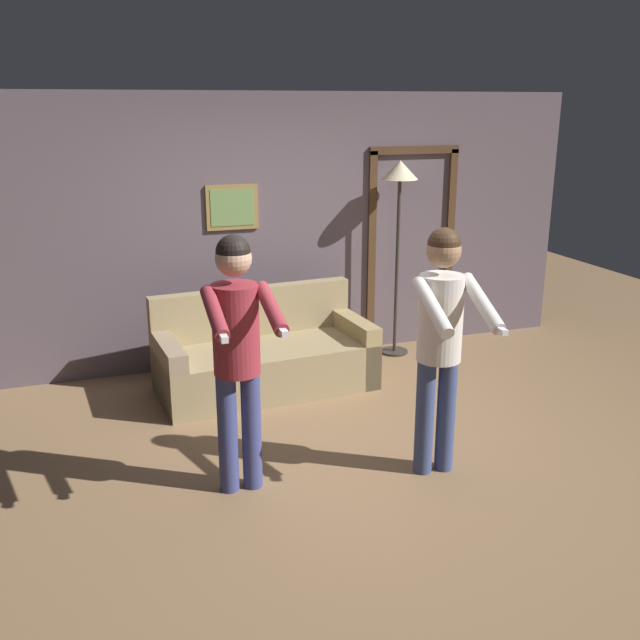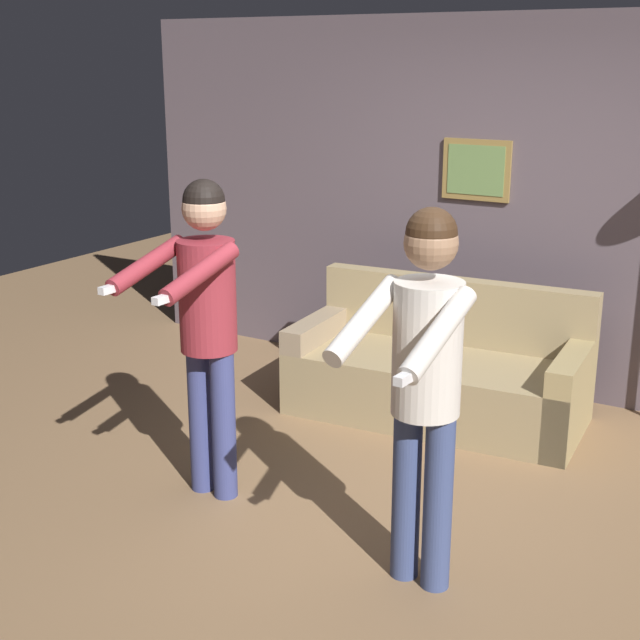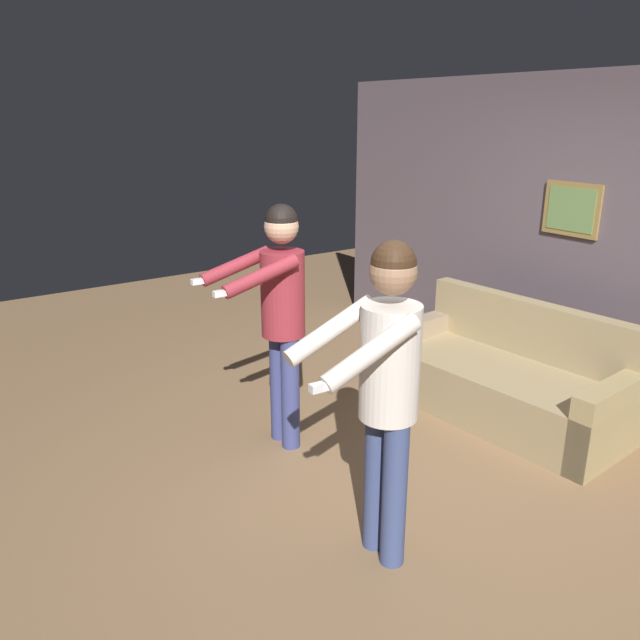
{
  "view_description": "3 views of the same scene",
  "coord_description": "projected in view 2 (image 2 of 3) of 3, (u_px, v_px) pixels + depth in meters",
  "views": [
    {
      "loc": [
        -1.83,
        -4.46,
        2.49
      ],
      "look_at": [
        -0.45,
        -0.49,
        1.21
      ],
      "focal_mm": 40.0,
      "sensor_mm": 36.0,
      "label": 1
    },
    {
      "loc": [
        1.86,
        -3.77,
        2.32
      ],
      "look_at": [
        -0.19,
        -0.33,
        1.13
      ],
      "focal_mm": 50.0,
      "sensor_mm": 36.0,
      "label": 2
    },
    {
      "loc": [
        2.54,
        -2.35,
        2.29
      ],
      "look_at": [
        -0.16,
        -0.47,
        1.19
      ],
      "focal_mm": 35.0,
      "sensor_mm": 36.0,
      "label": 3
    }
  ],
  "objects": [
    {
      "name": "ground_plane",
      "position": [
        383.0,
        515.0,
        4.68
      ],
      "size": [
        12.0,
        12.0,
        0.0
      ],
      "primitive_type": "plane",
      "color": "olive"
    },
    {
      "name": "back_wall_assembly",
      "position": [
        535.0,
        210.0,
        6.1
      ],
      "size": [
        6.4,
        0.1,
        2.6
      ],
      "color": "#5D5058",
      "rests_on": "ground_plane"
    },
    {
      "name": "couch",
      "position": [
        439.0,
        375.0,
        5.92
      ],
      "size": [
        1.96,
        0.99,
        0.87
      ],
      "color": "#97835C",
      "rests_on": "ground_plane"
    },
    {
      "name": "person_standing_left",
      "position": [
        205.0,
        310.0,
        4.61
      ],
      "size": [
        0.44,
        0.73,
        1.73
      ],
      "color": "navy",
      "rests_on": "ground_plane"
    },
    {
      "name": "person_standing_right",
      "position": [
        425.0,
        366.0,
        3.79
      ],
      "size": [
        0.46,
        0.71,
        1.73
      ],
      "color": "#394776",
      "rests_on": "ground_plane"
    }
  ]
}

